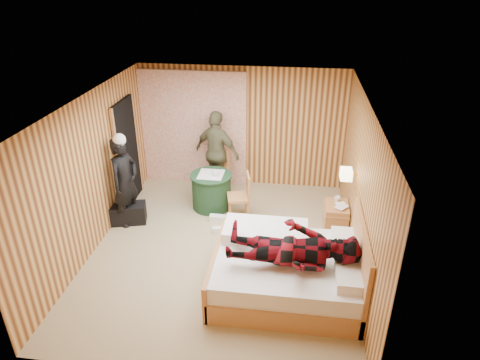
# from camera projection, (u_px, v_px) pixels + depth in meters

# --- Properties ---
(floor) EXTENTS (4.20, 5.00, 0.01)m
(floor) POSITION_uv_depth(u_px,v_px,m) (222.00, 249.00, 7.12)
(floor) COLOR tan
(floor) RESTS_ON ground
(ceiling) EXTENTS (4.20, 5.00, 0.01)m
(ceiling) POSITION_uv_depth(u_px,v_px,m) (219.00, 103.00, 6.00)
(ceiling) COLOR silver
(ceiling) RESTS_ON wall_back
(wall_back) EXTENTS (4.20, 0.02, 2.50)m
(wall_back) POSITION_uv_depth(u_px,v_px,m) (242.00, 127.00, 8.77)
(wall_back) COLOR #E8AA59
(wall_back) RESTS_ON floor
(wall_left) EXTENTS (0.02, 5.00, 2.50)m
(wall_left) POSITION_uv_depth(u_px,v_px,m) (91.00, 174.00, 6.81)
(wall_left) COLOR #E8AA59
(wall_left) RESTS_ON floor
(wall_right) EXTENTS (0.02, 5.00, 2.50)m
(wall_right) POSITION_uv_depth(u_px,v_px,m) (361.00, 191.00, 6.31)
(wall_right) COLOR #E8AA59
(wall_right) RESTS_ON floor
(curtain) EXTENTS (2.20, 0.08, 2.40)m
(curtain) POSITION_uv_depth(u_px,v_px,m) (194.00, 129.00, 8.85)
(curtain) COLOR #ECE6CC
(curtain) RESTS_ON floor
(doorway) EXTENTS (0.06, 0.90, 2.05)m
(doorway) POSITION_uv_depth(u_px,v_px,m) (127.00, 153.00, 8.15)
(doorway) COLOR black
(doorway) RESTS_ON floor
(wall_lamp) EXTENTS (0.26, 0.24, 0.16)m
(wall_lamp) POSITION_uv_depth(u_px,v_px,m) (346.00, 174.00, 6.71)
(wall_lamp) COLOR gold
(wall_lamp) RESTS_ON wall_right
(bed) EXTENTS (2.11, 1.66, 1.14)m
(bed) POSITION_uv_depth(u_px,v_px,m) (289.00, 270.00, 6.12)
(bed) COLOR tan
(bed) RESTS_ON floor
(nightstand) EXTENTS (0.42, 0.56, 0.54)m
(nightstand) POSITION_uv_depth(u_px,v_px,m) (336.00, 218.00, 7.46)
(nightstand) COLOR tan
(nightstand) RESTS_ON floor
(round_table) EXTENTS (0.80, 0.80, 0.71)m
(round_table) POSITION_uv_depth(u_px,v_px,m) (212.00, 191.00, 8.21)
(round_table) COLOR #224A2A
(round_table) RESTS_ON floor
(chair_far) EXTENTS (0.52, 0.52, 0.93)m
(chair_far) POSITION_uv_depth(u_px,v_px,m) (218.00, 168.00, 8.69)
(chair_far) COLOR tan
(chair_far) RESTS_ON floor
(chair_near) EXTENTS (0.47, 0.47, 0.88)m
(chair_near) POSITION_uv_depth(u_px,v_px,m) (243.00, 193.00, 7.81)
(chair_near) COLOR tan
(chair_near) RESTS_ON floor
(duffel_bag) EXTENTS (0.70, 0.49, 0.36)m
(duffel_bag) POSITION_uv_depth(u_px,v_px,m) (128.00, 213.00, 7.80)
(duffel_bag) COLOR black
(duffel_bag) RESTS_ON floor
(sneaker_left) EXTENTS (0.27, 0.15, 0.11)m
(sneaker_left) POSITION_uv_depth(u_px,v_px,m) (220.00, 230.00, 7.53)
(sneaker_left) COLOR white
(sneaker_left) RESTS_ON floor
(sneaker_right) EXTENTS (0.31, 0.13, 0.13)m
(sneaker_right) POSITION_uv_depth(u_px,v_px,m) (218.00, 219.00, 7.85)
(sneaker_right) COLOR white
(sneaker_right) RESTS_ON floor
(woman_standing) EXTENTS (0.58, 0.70, 1.65)m
(woman_standing) POSITION_uv_depth(u_px,v_px,m) (125.00, 182.00, 7.50)
(woman_standing) COLOR black
(woman_standing) RESTS_ON floor
(man_at_table) EXTENTS (1.09, 0.80, 1.72)m
(man_at_table) POSITION_uv_depth(u_px,v_px,m) (217.00, 153.00, 8.57)
(man_at_table) COLOR brown
(man_at_table) RESTS_ON floor
(man_on_bed) EXTENTS (0.86, 0.67, 1.77)m
(man_on_bed) POSITION_uv_depth(u_px,v_px,m) (294.00, 241.00, 5.61)
(man_on_bed) COLOR maroon
(man_on_bed) RESTS_ON bed
(book_lower) EXTENTS (0.24, 0.27, 0.02)m
(book_lower) POSITION_uv_depth(u_px,v_px,m) (337.00, 206.00, 7.30)
(book_lower) COLOR white
(book_lower) RESTS_ON nightstand
(book_upper) EXTENTS (0.27, 0.28, 0.02)m
(book_upper) POSITION_uv_depth(u_px,v_px,m) (338.00, 205.00, 7.29)
(book_upper) COLOR white
(book_upper) RESTS_ON nightstand
(cup_nightstand) EXTENTS (0.13, 0.13, 0.09)m
(cup_nightstand) POSITION_uv_depth(u_px,v_px,m) (337.00, 199.00, 7.44)
(cup_nightstand) COLOR white
(cup_nightstand) RESTS_ON nightstand
(cup_table) EXTENTS (0.13, 0.13, 0.10)m
(cup_table) POSITION_uv_depth(u_px,v_px,m) (216.00, 173.00, 7.97)
(cup_table) COLOR white
(cup_table) RESTS_ON round_table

